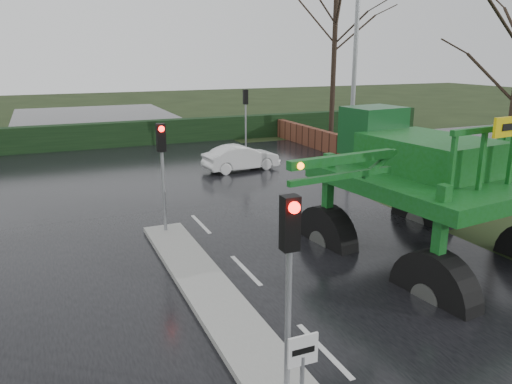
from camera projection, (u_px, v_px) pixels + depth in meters
name	position (u px, v px, depth m)	size (l,w,h in m)	color
ground	(324.00, 351.00, 9.61)	(140.00, 140.00, 0.00)	black
road_main	(185.00, 208.00, 18.46)	(14.00, 80.00, 0.02)	black
road_cross	(151.00, 174.00, 23.77)	(80.00, 12.00, 0.02)	black
median_island	(210.00, 293.00, 11.75)	(1.20, 10.00, 0.16)	gray
hedge_row	(123.00, 134.00, 30.65)	(44.00, 0.90, 1.50)	black
brick_wall	(340.00, 146.00, 27.60)	(0.40, 20.00, 1.20)	#592D1E
keep_left_sign	(303.00, 362.00, 7.50)	(0.50, 0.07, 1.35)	gray
traffic_signal_near	(290.00, 255.00, 7.53)	(0.26, 0.33, 3.52)	gray
traffic_signal_mid	(162.00, 154.00, 15.05)	(0.26, 0.33, 3.52)	gray
traffic_signal_far	(246.00, 106.00, 29.10)	(0.26, 0.33, 3.52)	gray
street_light_right	(350.00, 43.00, 21.74)	(3.85, 0.30, 10.00)	gray
tree_right_far	(335.00, 38.00, 31.40)	(7.00, 7.00, 12.05)	black
crop_sprayer	(435.00, 183.00, 11.21)	(10.23, 6.90, 5.74)	black
white_sedan	(241.00, 170.00, 24.46)	(1.30, 3.72, 1.23)	white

